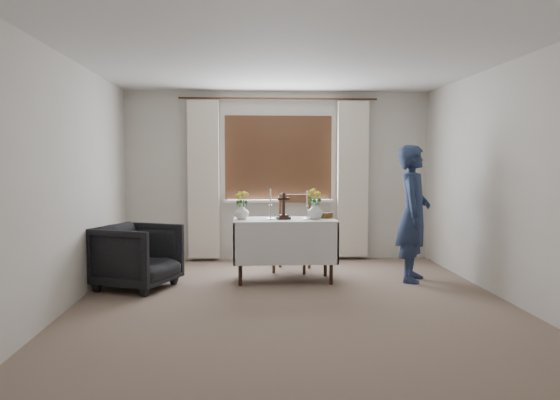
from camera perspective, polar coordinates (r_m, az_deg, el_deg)
The scene contains 12 objects.
ground at distance 5.82m, azimuth 1.29°, elevation -10.52°, with size 5.00×5.00×0.00m, color gray.
altar_table at distance 6.71m, azimuth 0.47°, elevation -5.24°, with size 1.24×0.64×0.76m, color white.
wooden_chair at distance 7.30m, azimuth 1.25°, elevation -3.44°, with size 0.47×0.47×1.03m, color #4F2D1B, non-canonical shape.
armchair at distance 6.53m, azimuth -14.67°, elevation -5.71°, with size 0.80×0.82×0.74m, color black.
person at distance 6.85m, azimuth 13.76°, elevation -1.37°, with size 0.61×0.40×1.66m, color #22314F.
radiator at distance 8.13m, azimuth -0.15°, elevation -4.19°, with size 1.10×0.10×0.60m, color silver.
wooden_cross at distance 6.61m, azimuth 0.38°, elevation -0.60°, with size 0.15×0.11×0.33m, color black, non-canonical shape.
candlestick_left at distance 6.63m, azimuth -1.01°, elevation -0.45°, with size 0.10×0.10×0.36m, color silver, non-canonical shape.
candlestick_right at distance 6.63m, azimuth 2.85°, elevation -0.52°, with size 0.10×0.10×0.35m, color silver, non-canonical shape.
flower_vase_left at distance 6.65m, azimuth -4.03°, elevation -1.22°, with size 0.18×0.18×0.18m, color silver.
flower_vase_right at distance 6.66m, azimuth 3.64°, elevation -1.15°, with size 0.19×0.19×0.20m, color silver.
wicker_basket at distance 6.81m, azimuth 4.78°, elevation -1.59°, with size 0.18×0.18×0.07m, color brown.
Camera 1 is at (-0.48, -5.61, 1.46)m, focal length 35.00 mm.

